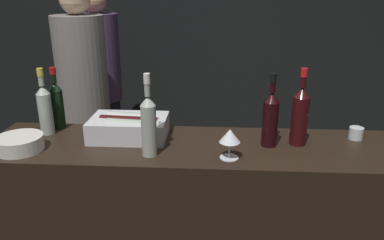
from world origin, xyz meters
The scene contains 13 objects.
wall_back_chalkboard centered at (0.00, 2.53, 1.40)m, with size 6.40×0.06×2.80m.
bar_counter centered at (0.00, 0.25, 0.53)m, with size 2.04×0.51×1.06m.
ice_bin_with_bottles centered at (-0.32, 0.33, 1.12)m, with size 0.38×0.25×0.12m.
bowl_white centered at (-0.81, 0.14, 1.10)m, with size 0.22×0.22×0.07m.
wine_glass centered at (0.18, 0.12, 1.16)m, with size 0.09×0.09×0.14m.
candle_votive centered at (0.83, 0.38, 1.09)m, with size 0.07×0.07×0.06m.
red_wine_bottle_burgundy centered at (-0.74, 0.45, 1.20)m, with size 0.07×0.07×0.33m.
red_wine_bottle_tall centered at (0.52, 0.30, 1.22)m, with size 0.08×0.08×0.38m.
red_wine_bottle_black_foil centered at (0.38, 0.27, 1.21)m, with size 0.08×0.08×0.36m.
white_wine_bottle centered at (-0.19, 0.13, 1.21)m, with size 0.07×0.07×0.38m.
rose_wine_bottle centered at (-0.77, 0.36, 1.20)m, with size 0.07×0.07×0.35m.
person_in_hoodie centered at (-0.92, 1.79, 1.00)m, with size 0.37×0.37×1.79m.
person_blond_tee centered at (-0.86, 1.20, 1.02)m, with size 0.37×0.37×1.82m.
Camera 1 is at (0.11, -1.43, 1.79)m, focal length 35.00 mm.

